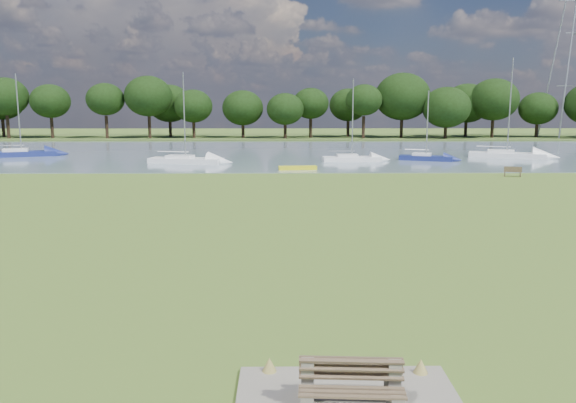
{
  "coord_description": "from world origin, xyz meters",
  "views": [
    {
      "loc": [
        -1.24,
        -23.39,
        5.51
      ],
      "look_at": [
        -0.99,
        -2.0,
        1.82
      ],
      "focal_mm": 35.0,
      "sensor_mm": 36.0,
      "label": 1
    }
  ],
  "objects_px": {
    "sailboat_1": "(351,157)",
    "kayak": "(298,168)",
    "bench_pair": "(351,386)",
    "sailboat_0": "(425,156)",
    "riverbank_bench": "(513,172)",
    "sailboat_2": "(21,152)",
    "sailboat_6": "(506,153)",
    "sailboat_3": "(185,158)"
  },
  "relations": [
    {
      "from": "sailboat_0",
      "to": "sailboat_6",
      "type": "distance_m",
      "value": 9.77
    },
    {
      "from": "sailboat_0",
      "to": "sailboat_6",
      "type": "relative_size",
      "value": 0.67
    },
    {
      "from": "sailboat_6",
      "to": "sailboat_2",
      "type": "bearing_deg",
      "value": -160.8
    },
    {
      "from": "sailboat_1",
      "to": "sailboat_0",
      "type": "bearing_deg",
      "value": 3.54
    },
    {
      "from": "kayak",
      "to": "sailboat_6",
      "type": "xyz_separation_m",
      "value": [
        22.2,
        11.0,
        0.31
      ]
    },
    {
      "from": "riverbank_bench",
      "to": "sailboat_3",
      "type": "xyz_separation_m",
      "value": [
        -27.13,
        10.15,
        0.09
      ]
    },
    {
      "from": "riverbank_bench",
      "to": "kayak",
      "type": "distance_m",
      "value": 17.18
    },
    {
      "from": "bench_pair",
      "to": "kayak",
      "type": "relative_size",
      "value": 0.6
    },
    {
      "from": "bench_pair",
      "to": "sailboat_2",
      "type": "relative_size",
      "value": 0.22
    },
    {
      "from": "sailboat_6",
      "to": "bench_pair",
      "type": "bearing_deg",
      "value": -93.21
    },
    {
      "from": "riverbank_bench",
      "to": "sailboat_3",
      "type": "relative_size",
      "value": 0.16
    },
    {
      "from": "sailboat_1",
      "to": "sailboat_2",
      "type": "distance_m",
      "value": 35.24
    },
    {
      "from": "riverbank_bench",
      "to": "sailboat_6",
      "type": "bearing_deg",
      "value": 88.76
    },
    {
      "from": "bench_pair",
      "to": "riverbank_bench",
      "type": "distance_m",
      "value": 37.56
    },
    {
      "from": "sailboat_1",
      "to": "sailboat_2",
      "type": "xyz_separation_m",
      "value": [
        -34.78,
        5.63,
        0.07
      ]
    },
    {
      "from": "kayak",
      "to": "sailboat_2",
      "type": "relative_size",
      "value": 0.37
    },
    {
      "from": "kayak",
      "to": "riverbank_bench",
      "type": "bearing_deg",
      "value": -22.34
    },
    {
      "from": "sailboat_0",
      "to": "kayak",
      "type": "bearing_deg",
      "value": -128.45
    },
    {
      "from": "sailboat_0",
      "to": "sailboat_6",
      "type": "height_order",
      "value": "sailboat_6"
    },
    {
      "from": "sailboat_3",
      "to": "sailboat_6",
      "type": "bearing_deg",
      "value": 21.62
    },
    {
      "from": "sailboat_0",
      "to": "bench_pair",
      "type": "bearing_deg",
      "value": -85.76
    },
    {
      "from": "bench_pair",
      "to": "kayak",
      "type": "height_order",
      "value": "bench_pair"
    },
    {
      "from": "riverbank_bench",
      "to": "sailboat_2",
      "type": "distance_m",
      "value": 49.07
    },
    {
      "from": "sailboat_1",
      "to": "sailboat_2",
      "type": "bearing_deg",
      "value": 168.65
    },
    {
      "from": "sailboat_0",
      "to": "riverbank_bench",
      "type": "bearing_deg",
      "value": -53.66
    },
    {
      "from": "kayak",
      "to": "sailboat_3",
      "type": "distance_m",
      "value": 11.97
    },
    {
      "from": "bench_pair",
      "to": "sailboat_1",
      "type": "bearing_deg",
      "value": 86.27
    },
    {
      "from": "bench_pair",
      "to": "sailboat_0",
      "type": "xyz_separation_m",
      "value": [
        13.06,
        46.1,
        -0.02
      ]
    },
    {
      "from": "sailboat_0",
      "to": "sailboat_6",
      "type": "bearing_deg",
      "value": 38.43
    },
    {
      "from": "sailboat_2",
      "to": "sailboat_1",
      "type": "bearing_deg",
      "value": -28.72
    },
    {
      "from": "sailboat_6",
      "to": "riverbank_bench",
      "type": "bearing_deg",
      "value": -88.72
    },
    {
      "from": "riverbank_bench",
      "to": "sailboat_3",
      "type": "distance_m",
      "value": 28.97
    },
    {
      "from": "kayak",
      "to": "sailboat_0",
      "type": "height_order",
      "value": "sailboat_0"
    },
    {
      "from": "sailboat_1",
      "to": "kayak",
      "type": "bearing_deg",
      "value": -129.37
    },
    {
      "from": "riverbank_bench",
      "to": "kayak",
      "type": "bearing_deg",
      "value": -176.61
    },
    {
      "from": "sailboat_3",
      "to": "sailboat_6",
      "type": "height_order",
      "value": "sailboat_6"
    },
    {
      "from": "sailboat_1",
      "to": "sailboat_3",
      "type": "bearing_deg",
      "value": -176.6
    },
    {
      "from": "sailboat_1",
      "to": "sailboat_3",
      "type": "xyz_separation_m",
      "value": [
        -16.01,
        -1.56,
        0.01
      ]
    },
    {
      "from": "bench_pair",
      "to": "sailboat_6",
      "type": "relative_size",
      "value": 0.19
    },
    {
      "from": "bench_pair",
      "to": "kayak",
      "type": "bearing_deg",
      "value": 93.09
    },
    {
      "from": "sailboat_2",
      "to": "sailboat_6",
      "type": "height_order",
      "value": "sailboat_6"
    },
    {
      "from": "bench_pair",
      "to": "sailboat_3",
      "type": "distance_m",
      "value": 45.02
    }
  ]
}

